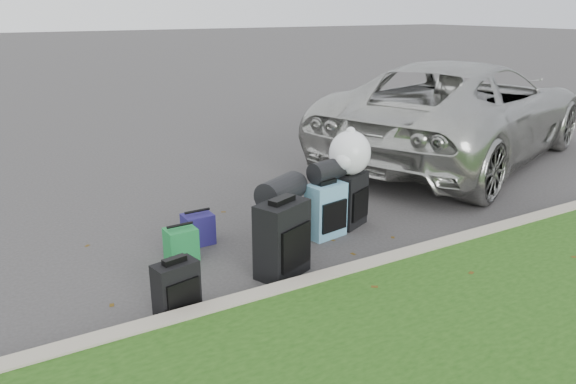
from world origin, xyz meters
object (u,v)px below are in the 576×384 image
suitcase_small_black (176,288)px  suitcase_teal (326,210)px  suitcase_large_black_right (350,200)px  suitcase_large_black_left (282,239)px  suitcase_olive (289,225)px  tote_green (181,244)px  tote_navy (198,229)px  suv (460,110)px

suitcase_small_black → suitcase_teal: 2.17m
suitcase_large_black_right → suitcase_large_black_left: bearing=-175.9°
suitcase_large_black_left → suitcase_olive: suitcase_large_black_left is taller
suitcase_teal → tote_green: suitcase_teal is taller
suitcase_teal → tote_green: size_ratio=1.80×
suitcase_teal → suitcase_large_black_left: bearing=-156.2°
suitcase_large_black_right → tote_green: bearing=153.3°
suitcase_small_black → suitcase_teal: (2.04, 0.76, 0.08)m
suitcase_olive → tote_navy: size_ratio=1.38×
suitcase_large_black_left → suitcase_teal: 1.08m
suitcase_small_black → suv: bearing=11.1°
suitcase_small_black → suitcase_olive: suitcase_olive is taller
suv → suitcase_teal: bearing=93.1°
suitcase_large_black_right → tote_navy: 1.81m
tote_navy → suitcase_olive: bearing=-33.1°
suitcase_large_black_left → suitcase_teal: (0.91, 0.59, -0.06)m
suitcase_small_black → tote_navy: bearing=49.5°
suitcase_large_black_left → tote_green: (-0.73, 0.81, -0.20)m
tote_navy → suitcase_large_black_left: bearing=-70.3°
suitcase_small_black → suitcase_olive: bearing=14.3°
suitcase_small_black → tote_green: bearing=56.1°
suv → suitcase_teal: suv is taller
suitcase_large_black_right → tote_navy: suitcase_large_black_right is taller
suitcase_small_black → suitcase_large_black_right: bearing=8.2°
suitcase_large_black_left → suitcase_large_black_right: (1.34, 0.72, -0.05)m
suv → suitcase_large_black_left: (-4.80, -2.32, -0.46)m
suv → suitcase_large_black_left: suv is taller
tote_navy → suitcase_small_black: bearing=-119.5°
suv → suitcase_large_black_right: (-3.46, -1.60, -0.51)m
suv → suitcase_large_black_right: bearing=93.9°
suitcase_large_black_left → tote_navy: size_ratio=2.19×
suv → suitcase_large_black_right: suv is taller
suitcase_teal → suitcase_small_black: bearing=-168.8°
suitcase_large_black_left → tote_green: suitcase_large_black_left is taller
suitcase_small_black → tote_green: size_ratio=1.34×
suitcase_large_black_right → suitcase_small_black: bearing=175.6°
suv → suitcase_large_black_left: 5.35m
suitcase_large_black_left → suitcase_large_black_right: 1.52m
suitcase_small_black → suitcase_teal: suitcase_teal is taller
tote_green → tote_navy: tote_green is taller
suitcase_large_black_right → tote_green: 2.07m
suitcase_large_black_left → tote_navy: (-0.42, 1.13, -0.20)m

